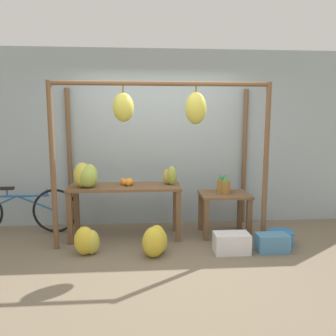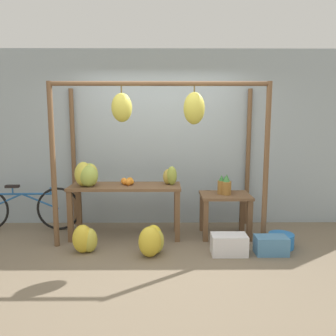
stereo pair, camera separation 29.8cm
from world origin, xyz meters
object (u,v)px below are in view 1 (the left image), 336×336
at_px(banana_pile_ground_right, 156,241).
at_px(banana_pile_ground_left, 87,241).
at_px(fruit_crate_white, 232,243).
at_px(papaya_pile, 170,176).
at_px(orange_pile, 127,182).
at_px(banana_pile_on_table, 87,176).
at_px(blue_bucket, 280,238).
at_px(parked_bicycle, 18,211).
at_px(fruit_crate_purple, 272,243).
at_px(pineapple_cluster, 224,185).

bearing_deg(banana_pile_ground_right, banana_pile_ground_left, 175.35).
distance_m(fruit_crate_white, papaya_pile, 1.29).
distance_m(orange_pile, fruit_crate_white, 1.69).
height_order(banana_pile_on_table, banana_pile_ground_right, banana_pile_on_table).
height_order(banana_pile_on_table, blue_bucket, banana_pile_on_table).
xyz_separation_m(parked_bicycle, papaya_pile, (2.27, -0.23, 0.53)).
bearing_deg(banana_pile_on_table, orange_pile, 12.43).
height_order(banana_pile_on_table, parked_bicycle, banana_pile_on_table).
relative_size(banana_pile_on_table, blue_bucket, 1.28).
bearing_deg(blue_bucket, fruit_crate_purple, -132.78).
bearing_deg(blue_bucket, banana_pile_ground_right, -172.77).
height_order(fruit_crate_white, papaya_pile, papaya_pile).
relative_size(pineapple_cluster, fruit_crate_purple, 0.73).
height_order(blue_bucket, parked_bicycle, parked_bicycle).
height_order(banana_pile_ground_right, papaya_pile, papaya_pile).
relative_size(pineapple_cluster, banana_pile_ground_left, 0.80).
bearing_deg(papaya_pile, fruit_crate_white, -44.38).
bearing_deg(fruit_crate_white, blue_bucket, 16.93).
xyz_separation_m(fruit_crate_white, blue_bucket, (0.74, 0.23, -0.03)).
bearing_deg(banana_pile_ground_right, pineapple_cluster, 35.49).
distance_m(banana_pile_ground_left, fruit_crate_purple, 2.38).
height_order(pineapple_cluster, parked_bicycle, pineapple_cluster).
bearing_deg(orange_pile, banana_pile_on_table, -167.57).
bearing_deg(pineapple_cluster, banana_pile_ground_right, -144.51).
distance_m(orange_pile, papaya_pile, 0.62).
xyz_separation_m(banana_pile_on_table, banana_pile_ground_right, (0.94, -0.61, -0.74)).
height_order(orange_pile, fruit_crate_white, orange_pile).
relative_size(banana_pile_on_table, fruit_crate_purple, 1.05).
xyz_separation_m(banana_pile_on_table, blue_bucket, (2.65, -0.39, -0.83)).
distance_m(blue_bucket, papaya_pile, 1.76).
bearing_deg(orange_pile, fruit_crate_white, -28.58).
xyz_separation_m(pineapple_cluster, fruit_crate_white, (-0.07, -0.75, -0.61)).
height_order(banana_pile_ground_left, blue_bucket, banana_pile_ground_left).
bearing_deg(banana_pile_on_table, parked_bicycle, 163.27).
distance_m(pineapple_cluster, parked_bicycle, 3.11).
distance_m(pineapple_cluster, papaya_pile, 0.83).
relative_size(papaya_pile, fruit_crate_purple, 0.67).
height_order(banana_pile_on_table, orange_pile, banana_pile_on_table).
xyz_separation_m(banana_pile_on_table, fruit_crate_white, (1.91, -0.62, -0.80)).
relative_size(banana_pile_ground_left, blue_bucket, 1.10).
distance_m(orange_pile, banana_pile_ground_left, 1.03).
xyz_separation_m(banana_pile_ground_right, parked_bicycle, (-2.04, 0.94, 0.17)).
height_order(pineapple_cluster, banana_pile_ground_right, pineapple_cluster).
xyz_separation_m(orange_pile, papaya_pile, (0.62, -0.01, 0.08)).
bearing_deg(banana_pile_ground_right, fruit_crate_white, -0.54).
height_order(banana_pile_on_table, fruit_crate_purple, banana_pile_on_table).
height_order(orange_pile, blue_bucket, orange_pile).
distance_m(pineapple_cluster, fruit_crate_purple, 1.08).
bearing_deg(blue_bucket, banana_pile_on_table, 171.56).
bearing_deg(orange_pile, papaya_pile, -1.39).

